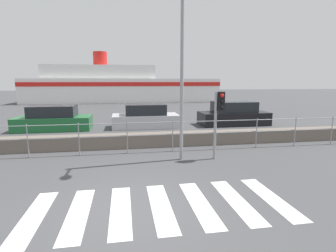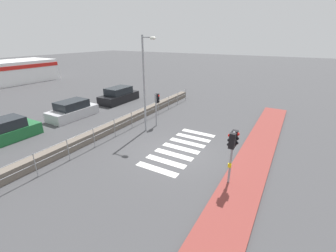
{
  "view_description": "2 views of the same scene",
  "coord_description": "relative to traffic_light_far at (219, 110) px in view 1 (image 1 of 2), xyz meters",
  "views": [
    {
      "loc": [
        -0.1,
        -5.48,
        2.8
      ],
      "look_at": [
        1.17,
        2.0,
        1.5
      ],
      "focal_mm": 28.0,
      "sensor_mm": 36.0,
      "label": 1
    },
    {
      "loc": [
        -10.25,
        -5.45,
        6.29
      ],
      "look_at": [
        0.84,
        1.0,
        1.2
      ],
      "focal_mm": 24.0,
      "sensor_mm": 36.0,
      "label": 2
    }
  ],
  "objects": [
    {
      "name": "parked_car_silver",
      "position": [
        -2.03,
        7.09,
        -1.18
      ],
      "size": [
        4.0,
        1.85,
        1.43
      ],
      "color": "#BCBCC1",
      "rests_on": "ground_plane"
    },
    {
      "name": "crosswalk",
      "position": [
        -2.56,
        -3.33,
        -1.79
      ],
      "size": [
        5.85,
        2.4,
        0.01
      ],
      "color": "silver",
      "rests_on": "ground_plane"
    },
    {
      "name": "ground_plane",
      "position": [
        -3.23,
        -3.33,
        -1.79
      ],
      "size": [
        160.0,
        160.0,
        0.0
      ],
      "primitive_type": "plane",
      "color": "#424244"
    },
    {
      "name": "ferry_boat",
      "position": [
        -3.85,
        27.85,
        0.28
      ],
      "size": [
        25.22,
        6.16,
        6.63
      ],
      "color": "white",
      "rests_on": "ground_plane"
    },
    {
      "name": "streetlamp",
      "position": [
        -1.32,
        -0.04,
        2.16
      ],
      "size": [
        0.32,
        1.06,
        6.44
      ],
      "color": "gray",
      "rests_on": "ground_plane"
    },
    {
      "name": "seawall",
      "position": [
        -3.23,
        2.19,
        -1.49
      ],
      "size": [
        24.19,
        0.55,
        0.6
      ],
      "color": "#6B6056",
      "rests_on": "ground_plane"
    },
    {
      "name": "harbor_fence",
      "position": [
        -3.23,
        1.32,
        -0.97
      ],
      "size": [
        21.81,
        0.04,
        1.26
      ],
      "color": "gray",
      "rests_on": "ground_plane"
    },
    {
      "name": "parked_car_green",
      "position": [
        -7.36,
        7.09,
        -1.19
      ],
      "size": [
        4.17,
        1.86,
        1.42
      ],
      "color": "#1E6633",
      "rests_on": "ground_plane"
    },
    {
      "name": "traffic_light_far",
      "position": [
        0.0,
        0.0,
        0.0
      ],
      "size": [
        0.34,
        0.32,
        2.44
      ],
      "color": "gray",
      "rests_on": "ground_plane"
    },
    {
      "name": "parked_car_black",
      "position": [
        3.68,
        7.09,
        -1.15
      ],
      "size": [
        4.38,
        1.89,
        1.51
      ],
      "color": "black",
      "rests_on": "ground_plane"
    }
  ]
}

